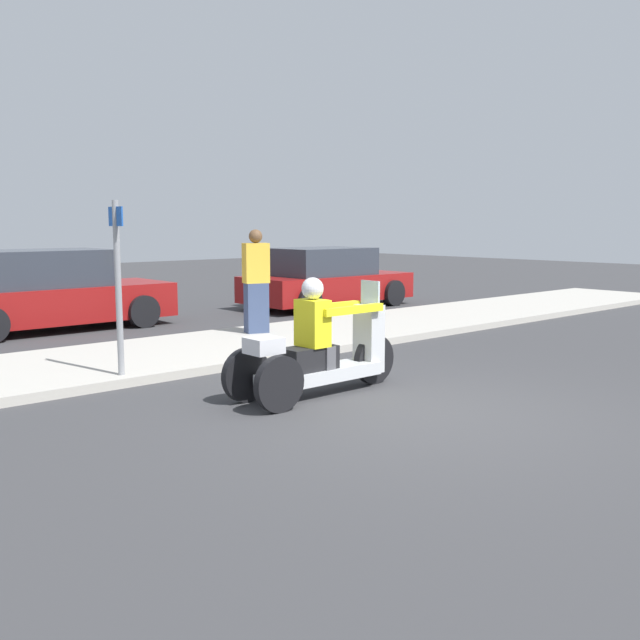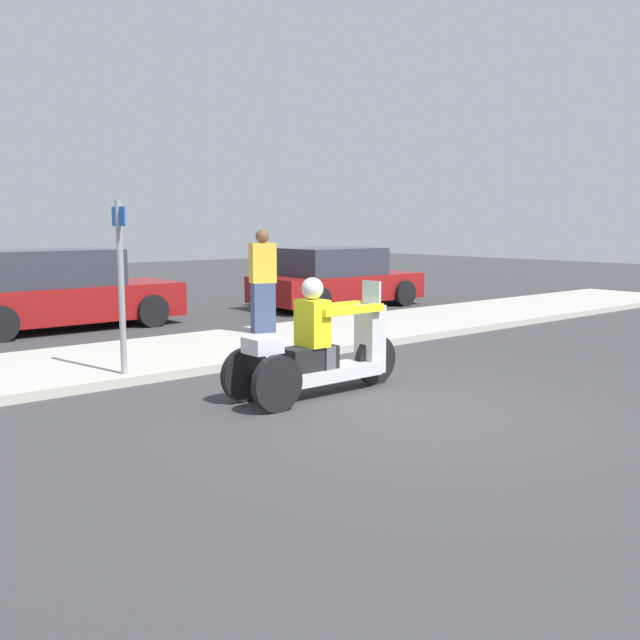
{
  "view_description": "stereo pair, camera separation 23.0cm",
  "coord_description": "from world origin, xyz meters",
  "px_view_note": "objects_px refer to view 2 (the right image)",
  "views": [
    {
      "loc": [
        -5.78,
        -4.9,
        2.03
      ],
      "look_at": [
        -0.28,
        1.35,
        0.9
      ],
      "focal_mm": 40.0,
      "sensor_mm": 36.0,
      "label": 1
    },
    {
      "loc": [
        -5.6,
        -5.05,
        2.03
      ],
      "look_at": [
        -0.28,
        1.35,
        0.9
      ],
      "focal_mm": 40.0,
      "sensor_mm": 36.0,
      "label": 2
    }
  ],
  "objects_px": {
    "street_sign": "(121,281)",
    "spectator_mid_group": "(263,283)",
    "motorcycle_trike": "(320,353)",
    "parked_car_lot_right": "(59,292)",
    "parked_car_lot_far": "(336,279)"
  },
  "relations": [
    {
      "from": "motorcycle_trike",
      "to": "spectator_mid_group",
      "type": "height_order",
      "value": "spectator_mid_group"
    },
    {
      "from": "spectator_mid_group",
      "to": "parked_car_lot_far",
      "type": "xyz_separation_m",
      "value": [
        4.19,
        2.85,
        -0.31
      ]
    },
    {
      "from": "parked_car_lot_right",
      "to": "street_sign",
      "type": "relative_size",
      "value": 2.01
    },
    {
      "from": "parked_car_lot_far",
      "to": "parked_car_lot_right",
      "type": "distance_m",
      "value": 6.55
    },
    {
      "from": "motorcycle_trike",
      "to": "street_sign",
      "type": "height_order",
      "value": "street_sign"
    },
    {
      "from": "parked_car_lot_right",
      "to": "street_sign",
      "type": "height_order",
      "value": "street_sign"
    },
    {
      "from": "motorcycle_trike",
      "to": "street_sign",
      "type": "bearing_deg",
      "value": 125.7
    },
    {
      "from": "motorcycle_trike",
      "to": "parked_car_lot_right",
      "type": "xyz_separation_m",
      "value": [
        -0.43,
        7.36,
        0.22
      ]
    },
    {
      "from": "street_sign",
      "to": "spectator_mid_group",
      "type": "bearing_deg",
      "value": 27.05
    },
    {
      "from": "spectator_mid_group",
      "to": "parked_car_lot_far",
      "type": "relative_size",
      "value": 0.43
    },
    {
      "from": "motorcycle_trike",
      "to": "parked_car_lot_far",
      "type": "bearing_deg",
      "value": 47.75
    },
    {
      "from": "parked_car_lot_far",
      "to": "parked_car_lot_right",
      "type": "xyz_separation_m",
      "value": [
        -6.52,
        0.66,
        0.04
      ]
    },
    {
      "from": "motorcycle_trike",
      "to": "spectator_mid_group",
      "type": "relative_size",
      "value": 1.32
    },
    {
      "from": "motorcycle_trike",
      "to": "parked_car_lot_right",
      "type": "distance_m",
      "value": 7.37
    },
    {
      "from": "motorcycle_trike",
      "to": "spectator_mid_group",
      "type": "distance_m",
      "value": 4.32
    }
  ]
}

